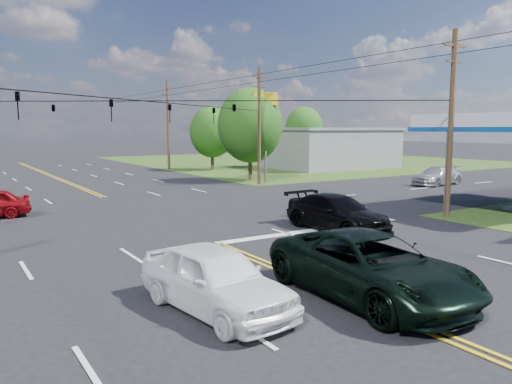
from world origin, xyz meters
TOP-DOWN VIEW (x-y plane):
  - ground at (0.00, 12.00)m, footprint 280.00×280.00m
  - grass_ne at (35.00, 44.00)m, footprint 46.00×48.00m
  - stop_bar at (5.00, 4.00)m, footprint 10.00×0.50m
  - retail_ne at (30.00, 32.00)m, footprint 14.00×10.00m
  - pole_se at (13.00, 3.00)m, footprint 1.60×0.28m
  - pole_ne at (13.00, 21.00)m, footprint 1.60×0.28m
  - pole_right_far at (13.00, 40.00)m, footprint 1.60×0.28m
  - span_wire_signals at (0.00, 12.00)m, footprint 26.00×18.00m
  - power_lines at (0.00, 10.00)m, footprint 26.04×100.00m
  - tree_right_a at (14.00, 24.00)m, footprint 5.70×5.70m
  - tree_right_b at (16.50, 36.00)m, footprint 4.94×4.94m
  - tree_far_r at (34.00, 42.00)m, footprint 5.32×5.32m
  - pickup_dkgreen at (0.50, -3.88)m, footprint 3.16×6.44m
  - suv_black at (5.88, 3.50)m, footprint 2.42×5.57m
  - pickup_white at (-3.50, -2.50)m, footprint 2.58×5.13m
  - sedan_far at (25.17, 13.00)m, footprint 5.41×2.72m
  - polesign_ne at (14.27, 22.00)m, footprint 2.07×0.95m

SIDE VIEW (x-z plane):
  - ground at x=0.00m, z-range 0.00..0.00m
  - grass_ne at x=35.00m, z-range -0.01..0.01m
  - stop_bar at x=5.00m, z-range -0.01..0.01m
  - sedan_far at x=25.17m, z-range 0.00..1.51m
  - suv_black at x=5.88m, z-range 0.00..1.59m
  - pickup_white at x=-3.50m, z-range 0.00..1.68m
  - pickup_dkgreen at x=0.50m, z-range 0.00..1.76m
  - retail_ne at x=30.00m, z-range 0.00..4.40m
  - tree_right_b at x=16.50m, z-range 0.68..7.76m
  - tree_far_r at x=34.00m, z-range 0.73..8.36m
  - tree_right_a at x=14.00m, z-range 0.78..8.96m
  - pole_se at x=13.00m, z-range 0.17..9.67m
  - pole_ne at x=13.00m, z-range 0.17..9.67m
  - pole_right_far at x=13.00m, z-range 0.17..10.17m
  - polesign_ne at x=14.27m, z-range 2.08..9.75m
  - span_wire_signals at x=0.00m, z-range 5.43..6.56m
  - power_lines at x=0.00m, z-range 8.28..8.92m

